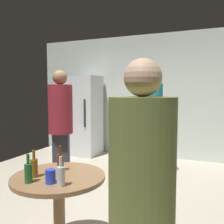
{
  "coord_description": "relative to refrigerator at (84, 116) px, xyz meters",
  "views": [
    {
      "loc": [
        1.46,
        -2.81,
        1.45
      ],
      "look_at": [
        -0.02,
        0.7,
        1.14
      ],
      "focal_mm": 39.92,
      "sensor_mm": 36.0,
      "label": 1
    }
  ],
  "objects": [
    {
      "name": "ground_plane",
      "position": [
        1.36,
        -2.2,
        -0.95
      ],
      "size": [
        5.2,
        5.2,
        0.1
      ],
      "primitive_type": "cube",
      "color": "#B2A893"
    },
    {
      "name": "person_in_olive_shirt",
      "position": [
        2.48,
        -3.82,
        0.04
      ],
      "size": [
        0.46,
        0.46,
        1.61
      ],
      "rotation": [
        0.0,
        0.0,
        2.68
      ],
      "color": "#2D2D38",
      "rests_on": "ground_plane"
    },
    {
      "name": "foreground_table",
      "position": [
        1.58,
        -3.27,
        -0.27
      ],
      "size": [
        0.8,
        0.8,
        0.73
      ],
      "color": "olive",
      "rests_on": "ground_plane"
    },
    {
      "name": "wall_back",
      "position": [
        1.36,
        0.43,
        0.45
      ],
      "size": [
        5.32,
        0.06,
        2.7
      ],
      "primitive_type": "cube",
      "color": "beige",
      "rests_on": "ground_plane"
    },
    {
      "name": "beer_bottle_amber",
      "position": [
        1.42,
        -3.38,
        -0.08
      ],
      "size": [
        0.06,
        0.06,
        0.23
      ],
      "color": "#8C5919",
      "rests_on": "foreground_table"
    },
    {
      "name": "refrigerator",
      "position": [
        0.0,
        0.0,
        0.0
      ],
      "size": [
        0.7,
        0.68,
        1.8
      ],
      "color": "silver",
      "rests_on": "ground_plane"
    },
    {
      "name": "person_in_maroon_shirt",
      "position": [
        0.79,
        -2.07,
        0.13
      ],
      "size": [
        0.45,
        0.45,
        1.75
      ],
      "rotation": [
        0.0,
        0.0,
        -1.16
      ],
      "color": "#2D2D38",
      "rests_on": "ground_plane"
    },
    {
      "name": "plastic_cup_blue",
      "position": [
        1.64,
        -3.45,
        -0.11
      ],
      "size": [
        0.08,
        0.08,
        0.11
      ],
      "primitive_type": "cylinder",
      "color": "blue",
      "rests_on": "foreground_table"
    },
    {
      "name": "person_in_teal_shirt",
      "position": [
        1.83,
        -0.96,
        0.15
      ],
      "size": [
        0.35,
        0.35,
        1.79
      ],
      "rotation": [
        0.0,
        0.0,
        -1.61
      ],
      "color": "#2D2D38",
      "rests_on": "ground_plane"
    },
    {
      "name": "beer_bottle_green",
      "position": [
        1.47,
        -3.51,
        -0.08
      ],
      "size": [
        0.06,
        0.06,
        0.23
      ],
      "color": "#26662D",
      "rests_on": "foreground_table"
    },
    {
      "name": "beer_bottle_clear",
      "position": [
        1.75,
        -3.47,
        -0.08
      ],
      "size": [
        0.06,
        0.06,
        0.23
      ],
      "color": "silver",
      "rests_on": "foreground_table"
    },
    {
      "name": "beer_bottle_brown",
      "position": [
        1.53,
        -3.16,
        -0.08
      ],
      "size": [
        0.06,
        0.06,
        0.23
      ],
      "color": "#593314",
      "rests_on": "foreground_table"
    }
  ]
}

